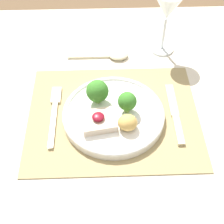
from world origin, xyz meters
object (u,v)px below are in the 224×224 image
Objects in this scene: dinner_plate at (111,112)px; knife at (176,117)px; spoon at (113,55)px; fork at (55,111)px; wine_glass_near at (168,10)px.

knife is (0.16, -0.01, -0.01)m from dinner_plate.
spoon is at bearing 86.61° from dinner_plate.
wine_glass_near is at bearing 37.65° from fork.
fork is (-0.14, 0.02, -0.01)m from dinner_plate.
fork is at bearing 171.40° from dinner_plate.
knife is at bearing -90.62° from wine_glass_near.
fork is 0.30m from knife.
fork is 1.00× the size of knife.
spoon is (0.01, 0.23, -0.01)m from dinner_plate.
dinner_plate is at bearing 175.29° from knife.
spoon is (0.15, 0.21, 0.00)m from fork.
knife is at bearing -2.54° from dinner_plate.
dinner_plate is 0.14m from fork.
fork is at bearing -127.28° from spoon.
dinner_plate reaches higher than fork.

